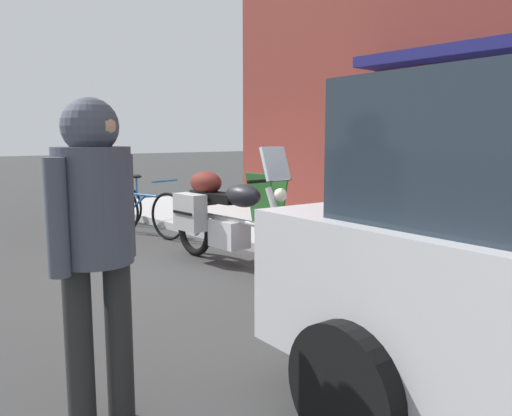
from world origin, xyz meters
The scene contains 6 objects.
ground_plane centered at (0.00, 0.00, 0.00)m, with size 80.00×80.00×0.00m, color #343434.
touring_motorcycle centered at (-0.23, 0.58, 0.61)m, with size 2.20×0.70×1.42m.
parked_bicycle centered at (-2.46, 0.75, 0.38)m, with size 1.70×0.53×0.94m.
pedestrian_walking centered at (2.07, -1.93, 1.07)m, with size 0.50×0.52×1.70m.
sandwich_board_sign centered at (-1.20, 2.14, 0.55)m, with size 0.55×0.40×0.85m.
second_bicycle_by_cafe centered at (-4.03, 0.93, 0.36)m, with size 1.69×0.48×0.92m.
Camera 1 is at (4.49, -2.92, 1.51)m, focal length 35.47 mm.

